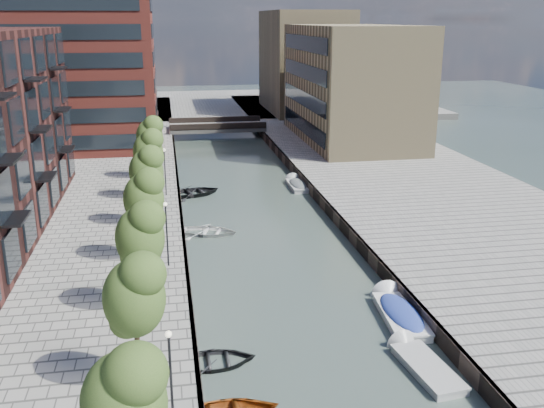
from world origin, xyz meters
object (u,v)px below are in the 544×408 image
object	(u,v)px
tree_3	(143,196)
car	(318,139)
tree_4	(146,169)
tree_5	(148,149)
sloop_4	(193,195)
motorboat_2	(421,364)
tree_0	(124,397)
bridge	(217,127)
tree_1	(134,293)
sloop_0	(214,365)
sloop_3	(208,234)
tree_2	(140,234)
tree_6	(149,134)
motorboat_3	(398,312)
motorboat_4	(297,185)

from	to	relation	value
tree_3	car	distance (m)	40.18
tree_4	tree_5	size ratio (longest dim) A/B	1.00
sloop_4	motorboat_2	bearing A→B (deg)	-179.55
tree_0	motorboat_2	world-z (taller)	tree_0
tree_5	bridge	bearing A→B (deg)	75.56
tree_1	tree_4	bearing A→B (deg)	90.00
tree_5	tree_0	bearing A→B (deg)	-90.00
tree_4	sloop_0	bearing A→B (deg)	-79.81
bridge	tree_4	world-z (taller)	tree_4
tree_4	sloop_3	bearing A→B (deg)	0.84
tree_2	tree_3	bearing A→B (deg)	90.00
tree_5	tree_6	bearing A→B (deg)	90.00
motorboat_2	motorboat_3	bearing A→B (deg)	80.72
tree_1	motorboat_4	xyz separation A→B (m)	(13.89, 33.25, -5.11)
sloop_4	tree_2	bearing A→B (deg)	155.50
bridge	sloop_0	xyz separation A→B (m)	(-5.23, -58.19, -1.39)
tree_3	sloop_0	xyz separation A→B (m)	(3.27, -11.19, -5.31)
tree_4	sloop_0	xyz separation A→B (m)	(3.27, -18.19, -5.31)
sloop_3	bridge	bearing A→B (deg)	11.42
tree_1	motorboat_3	distance (m)	15.77
motorboat_3	tree_2	bearing A→B (deg)	175.71
motorboat_2	motorboat_3	size ratio (longest dim) A/B	0.85
tree_2	sloop_4	world-z (taller)	tree_2
motorboat_4	tree_2	bearing A→B (deg)	-117.88
sloop_0	sloop_4	world-z (taller)	sloop_4
tree_3	car	xyz separation A→B (m)	(19.90, 34.71, -3.66)
bridge	tree_0	distance (m)	68.64
sloop_3	motorboat_2	size ratio (longest dim) A/B	0.89
tree_2	tree_6	world-z (taller)	same
tree_4	sloop_3	distance (m)	6.86
sloop_0	car	xyz separation A→B (m)	(16.63, 45.90, 1.65)
bridge	motorboat_3	distance (m)	55.28
tree_2	motorboat_3	size ratio (longest dim) A/B	1.03
sloop_3	tree_3	bearing A→B (deg)	165.81
sloop_4	sloop_3	bearing A→B (deg)	167.14
sloop_0	motorboat_2	bearing A→B (deg)	-101.58
bridge	tree_2	bearing A→B (deg)	-98.95
tree_1	sloop_3	size ratio (longest dim) A/B	1.36
bridge	tree_0	world-z (taller)	tree_0
tree_5	motorboat_3	bearing A→B (deg)	-58.15
bridge	tree_3	distance (m)	47.92
tree_1	motorboat_4	world-z (taller)	tree_1
sloop_0	tree_1	bearing A→B (deg)	129.58
tree_3	motorboat_2	distance (m)	19.00
sloop_0	motorboat_2	size ratio (longest dim) A/B	0.82
tree_0	car	world-z (taller)	tree_0
sloop_0	sloop_3	world-z (taller)	sloop_3
sloop_3	motorboat_3	world-z (taller)	motorboat_3
tree_0	tree_4	distance (m)	28.00
tree_0	motorboat_4	bearing A→B (deg)	70.96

